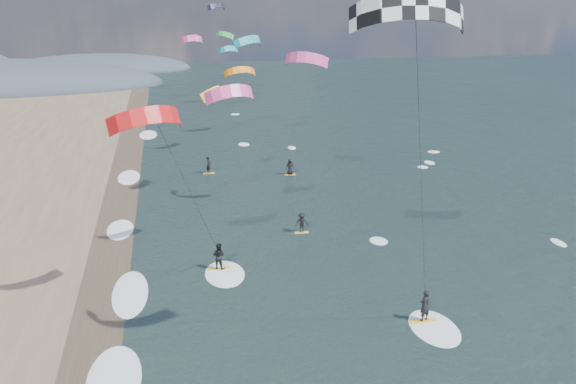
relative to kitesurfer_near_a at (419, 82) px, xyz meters
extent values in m
cube|color=#382D23|center=(-14.91, 6.58, -14.34)|extent=(3.00, 240.00, 0.00)
ellipsoid|color=#3D4756|center=(-24.91, 116.58, -14.35)|extent=(40.00, 18.00, 7.00)
cube|color=yellow|center=(3.24, 5.01, -14.31)|extent=(1.52, 0.46, 0.07)
imported|color=black|center=(3.24, 5.01, -13.35)|extent=(0.80, 0.67, 1.87)
ellipsoid|color=white|center=(3.54, 4.21, -14.35)|extent=(2.60, 4.20, 0.12)
cylinder|color=black|center=(1.24, 2.01, -4.97)|extent=(0.02, 0.02, 17.68)
cube|color=yellow|center=(-7.56, 14.06, -14.31)|extent=(1.42, 0.44, 0.07)
imported|color=black|center=(-7.56, 14.06, -13.38)|extent=(1.10, 1.04, 1.80)
ellipsoid|color=white|center=(-7.26, 13.26, -14.35)|extent=(2.60, 4.20, 0.12)
cylinder|color=black|center=(-9.31, 11.06, -7.80)|extent=(0.02, 0.02, 12.59)
cube|color=yellow|center=(-0.81, 19.35, -14.32)|extent=(1.10, 0.35, 0.05)
imported|color=black|center=(-0.81, 19.35, -13.51)|extent=(1.08, 0.72, 1.57)
cube|color=yellow|center=(1.18, 34.49, -14.32)|extent=(1.10, 0.35, 0.05)
imported|color=black|center=(1.18, 34.49, -13.52)|extent=(0.81, 0.58, 1.55)
cube|color=yellow|center=(-6.69, 36.48, -14.32)|extent=(1.10, 0.35, 0.05)
imported|color=black|center=(-6.69, 36.48, -13.46)|extent=(0.61, 0.72, 1.67)
ellipsoid|color=white|center=(-13.71, 2.58, -14.35)|extent=(2.40, 5.40, 0.11)
ellipsoid|color=white|center=(-13.71, 11.58, -14.35)|extent=(2.40, 5.40, 0.11)
ellipsoid|color=white|center=(-13.71, 22.58, -14.35)|extent=(2.40, 5.40, 0.11)
ellipsoid|color=white|center=(-13.71, 36.58, -14.35)|extent=(2.40, 5.40, 0.11)
ellipsoid|color=white|center=(-13.71, 54.58, -14.35)|extent=(2.40, 5.40, 0.11)
camera|label=1|loc=(-10.26, -25.11, 4.07)|focal=40.00mm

